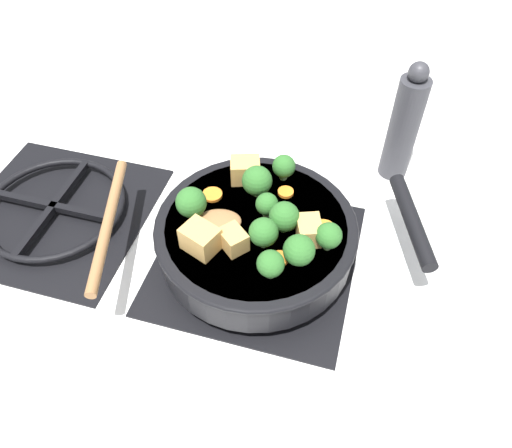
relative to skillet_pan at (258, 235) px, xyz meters
name	(u,v)px	position (x,y,z in m)	size (l,w,h in m)	color
ground_plane	(256,259)	(0.00, 0.00, -0.06)	(2.40, 2.40, 0.00)	white
front_burner_grate	(256,254)	(0.00, 0.00, -0.05)	(0.31, 0.31, 0.03)	black
rear_burner_grate	(55,210)	(0.00, 0.36, -0.05)	(0.31, 0.31, 0.03)	black
skillet_pan	(258,235)	(0.00, 0.00, 0.00)	(0.32, 0.42, 0.06)	black
wooden_spoon	(153,222)	(-0.04, 0.15, 0.03)	(0.25, 0.24, 0.02)	olive
tofu_cube_center_large	(233,240)	(-0.05, 0.02, 0.04)	(0.04, 0.03, 0.03)	tan
tofu_cube_near_handle	(245,170)	(0.09, 0.05, 0.04)	(0.05, 0.04, 0.04)	tan
tofu_cube_east_chunk	(200,239)	(-0.06, 0.06, 0.05)	(0.05, 0.04, 0.04)	tan
tofu_cube_west_chunk	(309,231)	(-0.01, -0.08, 0.04)	(0.04, 0.03, 0.03)	tan
broccoli_floret_near_spoon	(329,236)	(-0.02, -0.11, 0.05)	(0.04, 0.04, 0.05)	#709956
broccoli_floret_center_top	(191,203)	(-0.01, 0.10, 0.05)	(0.05, 0.05, 0.05)	#709956
broccoli_floret_east_rim	(284,219)	(0.00, -0.04, 0.05)	(0.04, 0.04, 0.05)	#709956
broccoli_floret_west_rim	(284,167)	(0.11, -0.01, 0.05)	(0.04, 0.04, 0.04)	#709956
broccoli_floret_north_edge	(264,232)	(-0.04, -0.02, 0.05)	(0.04, 0.04, 0.05)	#709956
broccoli_floret_south_cluster	(257,181)	(0.06, 0.02, 0.06)	(0.05, 0.05, 0.05)	#709956
broccoli_floret_mid_floret	(267,204)	(0.02, -0.01, 0.05)	(0.03, 0.03, 0.04)	#709956
broccoli_floret_small_inner	(271,264)	(-0.09, -0.04, 0.05)	(0.04, 0.04, 0.05)	#709956
broccoli_floret_tall_stem	(299,250)	(-0.05, -0.07, 0.05)	(0.04, 0.04, 0.05)	#709956
carrot_slice_orange_thin	(286,192)	(0.07, -0.02, 0.03)	(0.02, 0.02, 0.01)	orange
carrot_slice_near_center	(212,195)	(0.04, 0.08, 0.03)	(0.03, 0.03, 0.01)	orange
carrot_slice_edge_slice	(280,258)	(-0.06, -0.05, 0.03)	(0.03, 0.03, 0.01)	orange
carrot_slice_under_broccoli	(324,229)	(0.02, -0.10, 0.03)	(0.03, 0.03, 0.01)	orange
pepper_mill	(404,126)	(0.27, -0.19, 0.05)	(0.05, 0.05, 0.23)	#333338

